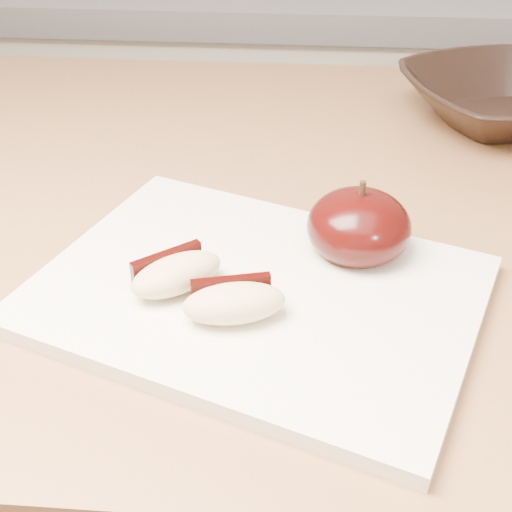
# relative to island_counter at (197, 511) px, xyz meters

# --- Properties ---
(back_cabinet) EXTENTS (2.40, 0.62, 0.94)m
(back_cabinet) POSITION_rel_island_counter_xyz_m (0.00, 0.70, 0.02)
(back_cabinet) COLOR silver
(back_cabinet) RESTS_ON ground
(island_counter) EXTENTS (1.64, 0.64, 0.90)m
(island_counter) POSITION_rel_island_counter_xyz_m (0.00, 0.00, 0.00)
(island_counter) COLOR silver
(island_counter) RESTS_ON ground
(cutting_board) EXTENTS (0.34, 0.30, 0.01)m
(cutting_board) POSITION_rel_island_counter_xyz_m (0.08, -0.15, 0.45)
(cutting_board) COLOR white
(cutting_board) RESTS_ON island_counter
(apple_half) EXTENTS (0.10, 0.10, 0.06)m
(apple_half) POSITION_rel_island_counter_xyz_m (0.15, -0.10, 0.48)
(apple_half) COLOR black
(apple_half) RESTS_ON cutting_board
(apple_wedge_a) EXTENTS (0.07, 0.07, 0.02)m
(apple_wedge_a) POSITION_rel_island_counter_xyz_m (0.03, -0.15, 0.47)
(apple_wedge_a) COLOR #D8BC89
(apple_wedge_a) RESTS_ON cutting_board
(apple_wedge_b) EXTENTS (0.07, 0.05, 0.02)m
(apple_wedge_b) POSITION_rel_island_counter_xyz_m (0.07, -0.18, 0.47)
(apple_wedge_b) COLOR #D8BC89
(apple_wedge_b) RESTS_ON cutting_board
(bowl) EXTENTS (0.25, 0.25, 0.05)m
(bowl) POSITION_rel_island_counter_xyz_m (0.31, 0.17, 0.47)
(bowl) COLOR black
(bowl) RESTS_ON island_counter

